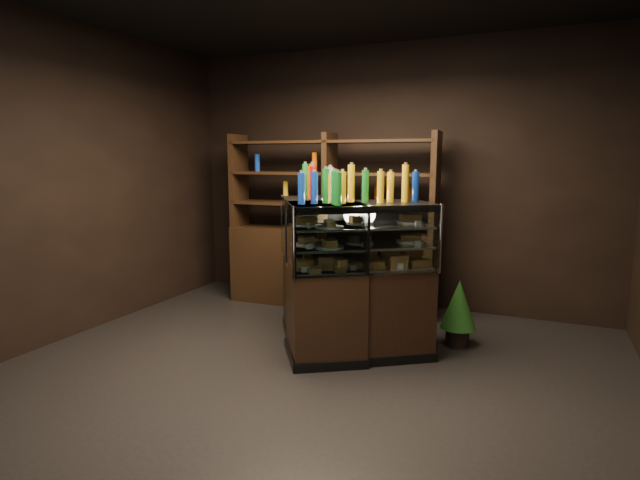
% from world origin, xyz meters
% --- Properties ---
extents(ground, '(5.00, 5.00, 0.00)m').
position_xyz_m(ground, '(0.00, 0.00, 0.00)').
color(ground, black).
rests_on(ground, ground).
extents(room_shell, '(5.02, 5.02, 3.01)m').
position_xyz_m(room_shell, '(0.00, 0.00, 1.94)').
color(room_shell, black).
rests_on(room_shell, ground).
extents(display_case, '(1.68, 1.38, 1.36)m').
position_xyz_m(display_case, '(0.02, 0.86, 0.46)').
color(display_case, black).
rests_on(display_case, ground).
extents(food_display, '(1.31, 1.06, 0.42)m').
position_xyz_m(food_display, '(0.02, 0.86, 1.01)').
color(food_display, '#AF843F').
rests_on(food_display, display_case).
extents(bottles_top, '(1.14, 0.92, 0.30)m').
position_xyz_m(bottles_top, '(0.02, 0.86, 1.49)').
color(bottles_top, '#D8590A').
rests_on(bottles_top, display_case).
extents(potted_conifer, '(0.33, 0.33, 0.70)m').
position_xyz_m(potted_conifer, '(0.99, 1.41, 0.40)').
color(potted_conifer, black).
rests_on(potted_conifer, ground).
extents(back_shelving, '(2.43, 0.52, 2.00)m').
position_xyz_m(back_shelving, '(-0.57, 2.05, 0.61)').
color(back_shelving, black).
rests_on(back_shelving, ground).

